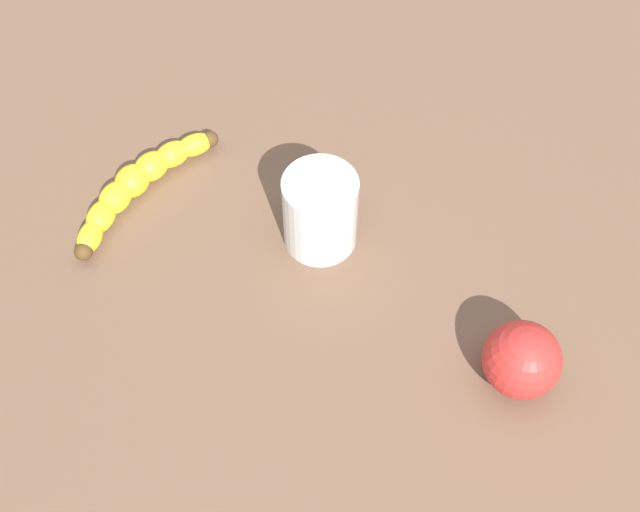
# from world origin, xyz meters

# --- Properties ---
(wooden_tabletop) EXTENTS (1.20, 1.20, 0.03)m
(wooden_tabletop) POSITION_xyz_m (0.00, 0.00, 0.01)
(wooden_tabletop) COLOR brown
(wooden_tabletop) RESTS_ON ground
(banana) EXTENTS (0.18, 0.10, 0.03)m
(banana) POSITION_xyz_m (0.13, -0.14, 0.05)
(banana) COLOR yellow
(banana) RESTS_ON wooden_tabletop
(smoothie_glass) EXTENTS (0.07, 0.07, 0.09)m
(smoothie_glass) POSITION_xyz_m (-0.02, -0.01, 0.07)
(smoothie_glass) COLOR silver
(smoothie_glass) RESTS_ON wooden_tabletop
(apple_fruit) EXTENTS (0.07, 0.07, 0.07)m
(apple_fruit) POSITION_xyz_m (-0.11, 0.20, 0.06)
(apple_fruit) COLOR red
(apple_fruit) RESTS_ON wooden_tabletop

